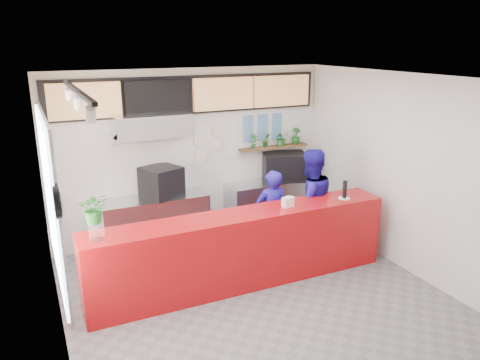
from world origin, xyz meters
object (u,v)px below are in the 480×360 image
object	(u,v)px
espresso_machine	(284,166)
pepper_mill	(345,189)
staff_center	(272,215)
service_counter	(243,249)
panini_oven	(161,182)
staff_right	(309,203)

from	to	relation	value
espresso_machine	pepper_mill	distance (m)	1.88
staff_center	service_counter	bearing A→B (deg)	42.28
service_counter	pepper_mill	bearing A→B (deg)	-2.66
service_counter	staff_center	size ratio (longest dim) A/B	3.02
panini_oven	espresso_machine	bearing A→B (deg)	-22.14
service_counter	staff_right	bearing A→B (deg)	17.60
staff_right	pepper_mill	size ratio (longest dim) A/B	6.67
espresso_machine	staff_right	bearing A→B (deg)	-84.20
espresso_machine	service_counter	bearing A→B (deg)	-115.14
panini_oven	staff_center	size ratio (longest dim) A/B	0.38
panini_oven	staff_center	distance (m)	1.94
espresso_machine	staff_right	xyz separation A→B (m)	(-0.31, -1.35, -0.25)
panini_oven	staff_right	xyz separation A→B (m)	(2.08, -1.35, -0.25)
service_counter	panini_oven	bearing A→B (deg)	110.10
service_counter	panini_oven	size ratio (longest dim) A/B	7.94
espresso_machine	panini_oven	bearing A→B (deg)	-161.29
staff_center	staff_right	bearing A→B (deg)	173.77
espresso_machine	staff_center	xyz separation A→B (m)	(-0.93, -1.22, -0.41)
service_counter	staff_center	world-z (taller)	staff_center
espresso_machine	pepper_mill	size ratio (longest dim) A/B	2.93
service_counter	staff_right	distance (m)	1.53
espresso_machine	staff_center	bearing A→B (deg)	-108.83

